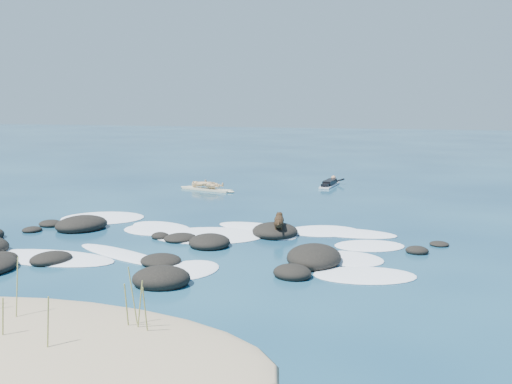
% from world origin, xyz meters
% --- Properties ---
extents(ground, '(160.00, 160.00, 0.00)m').
position_xyz_m(ground, '(0.00, 0.00, 0.00)').
color(ground, '#0A2642').
rests_on(ground, ground).
extents(sand_dune, '(9.00, 4.40, 0.60)m').
position_xyz_m(sand_dune, '(0.00, -8.20, 0.00)').
color(sand_dune, '#9E8966').
rests_on(sand_dune, ground).
extents(dune_grass, '(3.65, 1.76, 1.24)m').
position_xyz_m(dune_grass, '(0.30, -7.76, 0.63)').
color(dune_grass, olive).
rests_on(dune_grass, ground).
extents(reef_rocks, '(14.47, 7.83, 0.62)m').
position_xyz_m(reef_rocks, '(-1.93, -2.03, 0.12)').
color(reef_rocks, black).
rests_on(reef_rocks, ground).
extents(breaking_foam, '(13.12, 7.80, 0.12)m').
position_xyz_m(breaking_foam, '(0.19, 0.15, 0.01)').
color(breaking_foam, white).
rests_on(breaking_foam, ground).
extents(standing_surfer_rig, '(3.13, 1.19, 1.80)m').
position_xyz_m(standing_surfer_rig, '(-3.74, 9.34, 0.71)').
color(standing_surfer_rig, beige).
rests_on(standing_surfer_rig, ground).
extents(paddling_surfer_rig, '(1.13, 2.53, 0.44)m').
position_xyz_m(paddling_surfer_rig, '(1.67, 12.48, 0.15)').
color(paddling_surfer_rig, silver).
rests_on(paddling_surfer_rig, ground).
extents(dog, '(0.48, 1.18, 0.76)m').
position_xyz_m(dog, '(2.07, 0.95, 0.50)').
color(dog, black).
rests_on(dog, ground).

